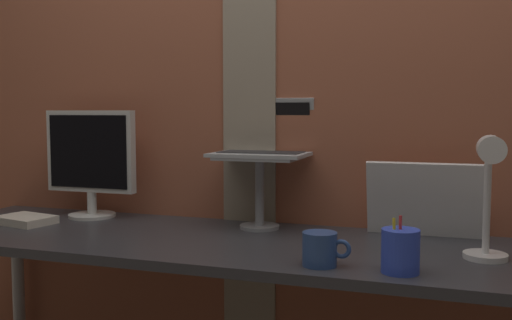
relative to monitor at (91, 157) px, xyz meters
The scene contains 10 objects.
brick_wall_back 0.90m from the monitor, 12.93° to the left, with size 3.74×0.16×2.69m.
desk 0.79m from the monitor, 15.44° to the right, with size 2.38×0.64×0.73m.
monitor is the anchor object (origin of this frame).
laptop_stand 0.69m from the monitor, ahead, with size 0.28×0.22×0.25m.
laptop 0.70m from the monitor, ahead, with size 0.33×0.27×0.21m.
whiteboard_panel 1.25m from the monitor, ahead, with size 0.37×0.02×0.26m, color white.
desk_lamp 1.44m from the monitor, ahead, with size 0.12×0.20×0.35m.
pen_cup 1.29m from the monitor, 18.95° to the right, with size 0.10×0.10×0.15m.
coffee_mug 1.10m from the monitor, 22.50° to the right, with size 0.13×0.09×0.09m.
paper_clutter_stack 0.33m from the monitor, 127.37° to the right, with size 0.20×0.14×0.03m, color silver.
Camera 1 is at (0.53, -1.68, 1.14)m, focal length 40.16 mm.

